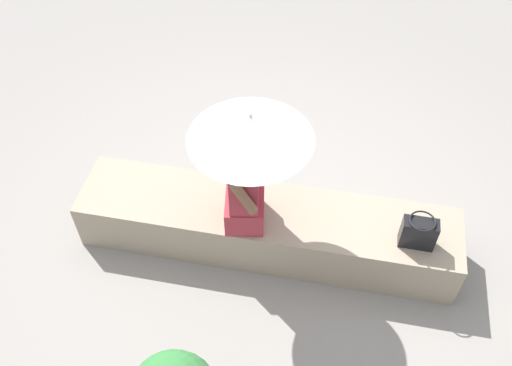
# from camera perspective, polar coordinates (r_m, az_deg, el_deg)

# --- Properties ---
(ground_plane) EXTENTS (14.00, 14.00, 0.00)m
(ground_plane) POSITION_cam_1_polar(r_m,az_deg,el_deg) (4.57, 1.03, -6.16)
(ground_plane) COLOR gray
(stone_bench) EXTENTS (2.92, 0.59, 0.43)m
(stone_bench) POSITION_cam_1_polar(r_m,az_deg,el_deg) (4.40, 1.06, -4.52)
(stone_bench) COLOR gray
(stone_bench) RESTS_ON ground
(person_seated) EXTENTS (0.33, 0.50, 0.90)m
(person_seated) POSITION_cam_1_polar(r_m,az_deg,el_deg) (3.88, -1.20, -0.08)
(person_seated) COLOR #992D38
(person_seated) RESTS_ON stone_bench
(parasol) EXTENTS (0.80, 0.80, 1.10)m
(parasol) POSITION_cam_1_polar(r_m,az_deg,el_deg) (3.41, -0.56, 5.64)
(parasol) COLOR #B7B7BC
(parasol) RESTS_ON stone_bench
(handbag_black) EXTENTS (0.25, 0.18, 0.27)m
(handbag_black) POSITION_cam_1_polar(r_m,az_deg,el_deg) (4.10, 16.23, -4.87)
(handbag_black) COLOR black
(handbag_black) RESTS_ON stone_bench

